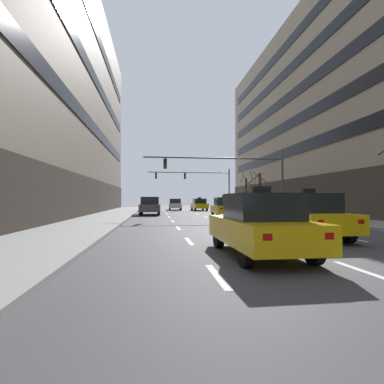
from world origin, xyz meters
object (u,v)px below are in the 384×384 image
taxi_driving_3 (260,225)px  street_tree_2 (246,192)px  traffic_signal_0 (236,170)px  traffic_signal_1 (199,180)px  taxi_driving_2 (199,205)px  taxi_driving_5 (307,216)px  car_driving_1 (175,204)px  pedestrian_0 (274,204)px  street_tree_1 (260,191)px  car_driving_0 (150,206)px  pedestrian_1 (291,204)px  taxi_driving_4 (224,207)px

taxi_driving_3 → street_tree_2: size_ratio=0.88×
traffic_signal_0 → traffic_signal_1: bearing=91.1°
taxi_driving_3 → traffic_signal_0: (4.06, 17.36, 3.19)m
taxi_driving_2 → traffic_signal_0: size_ratio=0.36×
taxi_driving_3 → taxi_driving_5: bearing=47.1°
car_driving_1 → traffic_signal_1: bearing=23.3°
taxi_driving_3 → taxi_driving_2: bearing=84.5°
traffic_signal_0 → pedestrian_0: size_ratio=7.96×
car_driving_1 → street_tree_1: 12.70m
car_driving_0 → taxi_driving_2: bearing=59.0°
street_tree_1 → pedestrian_0: bearing=-87.9°
taxi_driving_2 → street_tree_2: street_tree_2 is taller
car_driving_0 → taxi_driving_3: 22.26m
pedestrian_1 → taxi_driving_2: bearing=116.1°
taxi_driving_5 → traffic_signal_1: size_ratio=0.38×
traffic_signal_1 → street_tree_1: traffic_signal_1 is taller
traffic_signal_1 → street_tree_2: traffic_signal_1 is taller
car_driving_0 → traffic_signal_0: (7.32, -4.65, 3.16)m
pedestrian_0 → car_driving_0: bearing=-177.8°
street_tree_1 → traffic_signal_1: bearing=119.4°
car_driving_1 → taxi_driving_4: 17.24m
taxi_driving_3 → taxi_driving_4: size_ratio=0.99×
taxi_driving_2 → taxi_driving_4: size_ratio=0.95×
traffic_signal_0 → pedestrian_0: traffic_signal_0 is taller
taxi_driving_4 → pedestrian_0: bearing=35.7°
pedestrian_1 → street_tree_1: bearing=93.5°
car_driving_0 → traffic_signal_0: 9.23m
taxi_driving_3 → pedestrian_0: taxi_driving_3 is taller
car_driving_1 → traffic_signal_1: 5.36m
pedestrian_1 → traffic_signal_1: bearing=109.4°
car_driving_0 → pedestrian_0: car_driving_0 is taller
taxi_driving_4 → taxi_driving_5: taxi_driving_5 is taller
taxi_driving_3 → traffic_signal_0: traffic_signal_0 is taller
taxi_driving_2 → street_tree_2: bearing=-8.0°
taxi_driving_2 → pedestrian_0: size_ratio=2.85×
street_tree_2 → taxi_driving_2: bearing=172.0°
street_tree_1 → pedestrian_1: street_tree_1 is taller
taxi_driving_2 → taxi_driving_5: (-0.10, -29.42, 0.07)m
pedestrian_0 → taxi_driving_2: bearing=121.9°
taxi_driving_4 → traffic_signal_1: bearing=88.5°
street_tree_2 → taxi_driving_5: bearing=-102.5°
street_tree_1 → traffic_signal_0: bearing=-120.2°
taxi_driving_3 → traffic_signal_1: 36.85m
traffic_signal_1 → pedestrian_1: size_ratio=7.89×
taxi_driving_2 → taxi_driving_3: (-3.15, -32.70, 0.04)m
taxi_driving_4 → traffic_signal_1: traffic_signal_1 is taller
traffic_signal_1 → street_tree_1: bearing=-60.6°
car_driving_0 → taxi_driving_5: size_ratio=1.00×
taxi_driving_5 → taxi_driving_3: bearing=-132.9°
taxi_driving_2 → traffic_signal_1: (0.53, 3.80, 3.61)m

